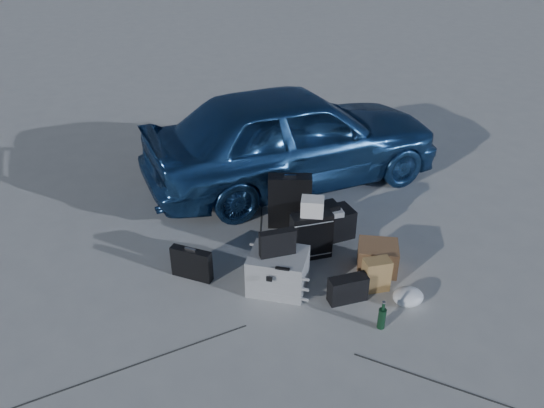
# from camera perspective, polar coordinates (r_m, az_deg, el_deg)

# --- Properties ---
(ground) EXTENTS (60.00, 60.00, 0.00)m
(ground) POSITION_cam_1_polar(r_m,az_deg,el_deg) (5.40, 3.99, -10.52)
(ground) COLOR #A8A7A3
(ground) RESTS_ON ground
(car) EXTENTS (4.34, 2.57, 1.38)m
(car) POSITION_cam_1_polar(r_m,az_deg,el_deg) (7.26, 2.32, 7.32)
(car) COLOR #295792
(car) RESTS_ON ground
(pelican_case) EXTENTS (0.71, 0.65, 0.42)m
(pelican_case) POSITION_cam_1_polar(r_m,az_deg,el_deg) (5.44, 0.65, -7.22)
(pelican_case) COLOR #A0A2A5
(pelican_case) RESTS_ON ground
(laptop_bag) EXTENTS (0.37, 0.14, 0.27)m
(laptop_bag) POSITION_cam_1_polar(r_m,az_deg,el_deg) (5.24, 0.60, -4.22)
(laptop_bag) COLOR black
(laptop_bag) RESTS_ON pelican_case
(briefcase) EXTENTS (0.44, 0.31, 0.35)m
(briefcase) POSITION_cam_1_polar(r_m,az_deg,el_deg) (5.66, -8.64, -6.37)
(briefcase) COLOR black
(briefcase) RESTS_ON ground
(suitcase_left) EXTENTS (0.54, 0.28, 0.67)m
(suitcase_left) POSITION_cam_1_polar(r_m,az_deg,el_deg) (6.38, 1.91, 0.31)
(suitcase_left) COLOR black
(suitcase_left) RESTS_ON ground
(suitcase_right) EXTENTS (0.47, 0.22, 0.55)m
(suitcase_right) POSITION_cam_1_polar(r_m,az_deg,el_deg) (5.86, 4.23, -3.46)
(suitcase_right) COLOR black
(suitcase_right) RESTS_ON ground
(white_carton) EXTENTS (0.29, 0.25, 0.19)m
(white_carton) POSITION_cam_1_polar(r_m,az_deg,el_deg) (5.67, 4.36, -0.29)
(white_carton) COLOR silver
(white_carton) RESTS_ON suitcase_right
(duffel_bag) EXTENTS (0.76, 0.47, 0.36)m
(duffel_bag) POSITION_cam_1_polar(r_m,az_deg,el_deg) (6.23, 5.56, -2.35)
(duffel_bag) COLOR black
(duffel_bag) RESTS_ON ground
(flat_box_white) EXTENTS (0.40, 0.31, 0.07)m
(flat_box_white) POSITION_cam_1_polar(r_m,az_deg,el_deg) (6.10, 5.70, -0.75)
(flat_box_white) COLOR silver
(flat_box_white) RESTS_ON duffel_bag
(flat_box_black) EXTENTS (0.31, 0.25, 0.06)m
(flat_box_black) POSITION_cam_1_polar(r_m,az_deg,el_deg) (6.07, 5.84, -0.25)
(flat_box_black) COLOR black
(flat_box_black) RESTS_ON flat_box_white
(kraft_bag) EXTENTS (0.28, 0.18, 0.36)m
(kraft_bag) POSITION_cam_1_polar(r_m,az_deg,el_deg) (5.54, 11.14, -7.46)
(kraft_bag) COLOR #A18346
(kraft_bag) RESTS_ON ground
(cardboard_box) EXTENTS (0.50, 0.47, 0.31)m
(cardboard_box) POSITION_cam_1_polar(r_m,az_deg,el_deg) (5.83, 11.29, -5.65)
(cardboard_box) COLOR #905D3E
(cardboard_box) RESTS_ON ground
(plastic_bag) EXTENTS (0.34, 0.30, 0.17)m
(plastic_bag) POSITION_cam_1_polar(r_m,az_deg,el_deg) (5.49, 14.42, -9.63)
(plastic_bag) COLOR white
(plastic_bag) RESTS_ON ground
(messenger_bag) EXTENTS (0.41, 0.20, 0.27)m
(messenger_bag) POSITION_cam_1_polar(r_m,az_deg,el_deg) (5.38, 8.15, -9.05)
(messenger_bag) COLOR black
(messenger_bag) RESTS_ON ground
(green_bottle) EXTENTS (0.08, 0.08, 0.30)m
(green_bottle) POSITION_cam_1_polar(r_m,az_deg,el_deg) (5.13, 11.77, -11.64)
(green_bottle) COLOR black
(green_bottle) RESTS_ON ground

